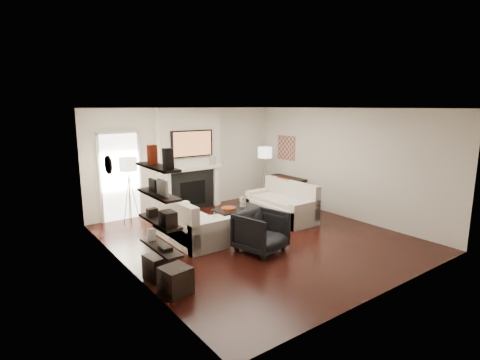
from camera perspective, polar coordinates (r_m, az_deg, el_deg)
room_envelope at (r=7.69m, az=2.64°, el=0.76°), size 6.00×6.00×6.00m
chimney_breast at (r=10.06m, az=-7.69°, el=3.15°), size 1.80×0.25×2.70m
fireplace_surround at (r=10.10m, az=-7.20°, el=-1.60°), size 1.30×0.02×1.04m
firebox at (r=10.11m, az=-7.17°, el=-1.99°), size 0.75×0.02×0.65m
mantel_pilaster_l at (r=9.75m, az=-10.82°, el=-2.00°), size 0.12×0.08×1.10m
mantel_pilaster_r at (r=10.42m, az=-3.66°, el=-0.96°), size 0.12×0.08×1.10m
mantel_shelf at (r=9.94m, az=-7.14°, el=1.72°), size 1.70×0.18×0.07m
tv_body at (r=9.87m, az=-7.31°, el=5.52°), size 1.20×0.06×0.70m
tv_screen at (r=9.85m, az=-7.21°, el=5.51°), size 1.10×0.00×0.62m
candlestick_l_tall at (r=9.67m, az=-10.05°, el=2.48°), size 0.04×0.04×0.30m
candlestick_l_short at (r=9.62m, az=-10.73°, el=2.23°), size 0.04×0.04×0.24m
candlestick_r_tall at (r=10.19m, az=-4.49°, el=3.06°), size 0.04×0.04×0.30m
candlestick_r_short at (r=10.27m, az=-3.87°, el=2.96°), size 0.04×0.04×0.24m
hallway_panel at (r=9.48m, az=-17.80°, el=0.38°), size 0.90×0.02×2.10m
door_trim_l at (r=9.33m, az=-20.55°, el=0.03°), size 0.06×0.06×2.16m
door_trim_r at (r=9.62m, az=-15.06°, el=0.68°), size 0.06×0.06×2.16m
door_trim_top at (r=9.33m, az=-18.16°, el=6.89°), size 1.02×0.06×0.06m
rug at (r=8.87m, az=-0.48°, el=-6.77°), size 2.60×2.00×0.01m
loveseat_left_base at (r=7.92m, az=-7.78°, el=-7.54°), size 0.85×1.80×0.42m
loveseat_left_back at (r=7.68m, az=-10.05°, el=-5.74°), size 0.18×1.80×0.80m
loveseat_left_arm_n at (r=7.23m, az=-4.69°, el=-8.58°), size 0.85×0.18×0.60m
loveseat_left_arm_s at (r=8.59m, az=-10.39°, el=-5.51°), size 0.85×0.18×0.60m
loveseat_left_cushion at (r=7.87m, az=-7.51°, el=-5.69°), size 0.63×1.44×0.10m
pillow_left_orange at (r=7.89m, az=-11.07°, el=-3.79°), size 0.10×0.42×0.42m
pillow_left_charcoal at (r=7.37m, az=-9.06°, el=-4.87°), size 0.10×0.40×0.40m
loveseat_right_base at (r=9.29m, az=6.22°, el=-4.69°), size 0.85×1.80×0.42m
loveseat_right_back at (r=9.43m, az=7.77°, el=-2.50°), size 0.18×1.80×0.80m
loveseat_right_arm_n at (r=8.71m, az=9.84°, el=-5.26°), size 0.85×0.18×0.60m
loveseat_right_arm_s at (r=9.85m, az=3.05°, el=-3.16°), size 0.85×0.18×0.60m
loveseat_right_cushion at (r=9.19m, az=6.02°, el=-3.18°), size 0.63×1.44×0.10m
pillow_right_orange at (r=9.60m, az=6.56°, el=-0.98°), size 0.10×0.42×0.42m
pillow_right_charcoal at (r=9.18m, az=9.10°, el=-1.67°), size 0.10×0.40×0.40m
coffee_table at (r=8.71m, az=-0.38°, el=-4.40°), size 1.10×0.55×0.04m
coffee_leg_nw at (r=8.33m, az=-2.29°, el=-6.66°), size 0.02×0.02×0.38m
coffee_leg_ne at (r=8.90m, az=3.08°, el=-5.49°), size 0.02×0.02×0.38m
coffee_leg_sw at (r=8.68m, az=-3.93°, el=-5.93°), size 0.02×0.02×0.38m
coffee_leg_se at (r=9.23m, az=1.34°, el=-4.86°), size 0.02×0.02×0.38m
hurricane_glass at (r=8.76m, az=0.41°, el=-3.23°), size 0.15×0.15×0.26m
hurricane_candle at (r=8.77m, az=0.41°, el=-3.64°), size 0.10×0.10×0.14m
copper_bowl at (r=8.56m, az=-1.74°, el=-4.37°), size 0.34×0.34×0.06m
armchair at (r=7.22m, az=3.22°, el=-7.56°), size 0.97×0.93×0.85m
lamp_left_post at (r=9.01m, az=-16.39°, el=-3.02°), size 0.02×0.02×1.20m
lamp_left_shade at (r=8.85m, az=-16.69°, el=2.33°), size 0.40×0.40×0.30m
lamp_left_leg_a at (r=9.05m, az=-15.73°, el=-2.93°), size 0.25×0.02×1.23m
lamp_left_leg_b at (r=9.08m, az=-16.92°, el=-2.94°), size 0.14×0.22×1.23m
lamp_left_leg_c at (r=8.90m, az=-16.51°, el=-3.19°), size 0.14×0.22×1.23m
lamp_right_post at (r=10.78m, az=3.77°, el=-0.28°), size 0.02×0.02×1.20m
lamp_right_shade at (r=10.64m, az=3.83°, el=4.20°), size 0.40×0.40×0.30m
lamp_right_leg_a at (r=10.85m, az=4.22°, el=-0.21°), size 0.25×0.02×1.23m
lamp_right_leg_b at (r=10.82m, az=3.22°, el=-0.24°), size 0.14×0.22×1.23m
lamp_right_leg_c at (r=10.67m, az=3.87°, el=-0.40°), size 0.14×0.22×1.23m
console_top at (r=10.79m, az=7.35°, el=0.36°), size 0.35×1.20×0.04m
console_leg_n at (r=10.48m, az=9.36°, el=-2.11°), size 0.30×0.04×0.71m
console_leg_s at (r=11.26m, az=5.37°, el=-1.09°), size 0.30×0.04×0.71m
wall_art at (r=10.97m, az=7.07°, el=4.88°), size 0.03×0.70×0.70m
shelf_bottom at (r=5.71m, az=-11.99°, el=-10.02°), size 0.25×1.00×0.03m
shelf_lower at (r=5.58m, az=-12.16°, el=-6.18°), size 0.25×1.00×0.04m
shelf_upper at (r=5.47m, az=-12.33°, el=-2.18°), size 0.25×1.00×0.04m
shelf_top at (r=5.40m, az=-12.51°, el=1.95°), size 0.25×1.00×0.04m
decor_magfile_a at (r=5.05m, az=-10.91°, el=3.20°), size 0.12×0.10×0.28m
decor_magfile_b at (r=5.52m, az=-13.23°, el=3.77°), size 0.12×0.10×0.28m
decor_frame_a at (r=5.32m, az=-11.74°, el=-1.15°), size 0.04×0.30×0.22m
decor_frame_b at (r=5.62m, az=-13.17°, el=-0.75°), size 0.04×0.22×0.18m
decor_wine_rack at (r=5.29m, az=-10.92°, el=-5.76°), size 0.18×0.25×0.20m
decor_box_small at (r=5.78m, az=-13.23°, el=-4.81°), size 0.15×0.12×0.12m
decor_books at (r=5.56m, az=-11.31°, el=-10.13°), size 0.14×0.20×0.05m
decor_box_tall at (r=5.96m, az=-13.36°, el=-8.06°), size 0.10×0.10×0.18m
clock_rim at (r=7.16m, az=-19.43°, el=2.19°), size 0.04×0.34×0.34m
clock_face at (r=7.16m, az=-19.24°, el=2.21°), size 0.01×0.29×0.29m
ottoman_near at (r=6.33m, az=-12.25°, el=-12.74°), size 0.44×0.44×0.40m
ottoman_far at (r=5.84m, az=-9.76°, el=-14.79°), size 0.45×0.45×0.40m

